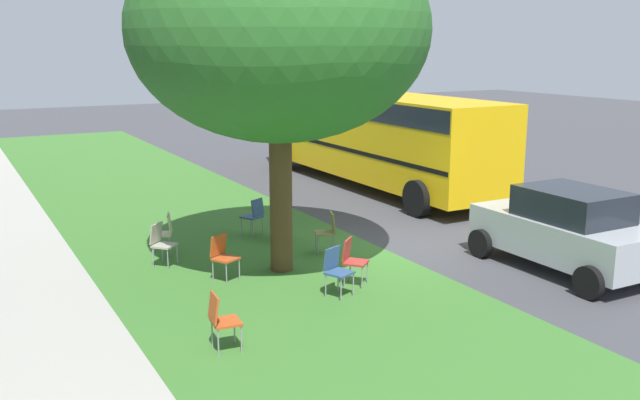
# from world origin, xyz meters

# --- Properties ---
(ground) EXTENTS (80.00, 80.00, 0.00)m
(ground) POSITION_xyz_m (0.00, 0.00, 0.00)
(ground) COLOR #424247
(grass_verge) EXTENTS (48.00, 6.00, 0.01)m
(grass_verge) POSITION_xyz_m (0.00, 3.20, 0.00)
(grass_verge) COLOR #3D752D
(grass_verge) RESTS_ON ground
(sidewalk_strip) EXTENTS (48.00, 2.80, 0.01)m
(sidewalk_strip) POSITION_xyz_m (0.00, 7.60, 0.00)
(sidewalk_strip) COLOR #ADA89E
(sidewalk_strip) RESTS_ON ground
(street_tree) EXTENTS (5.59, 5.59, 6.69)m
(street_tree) POSITION_xyz_m (-0.32, 2.77, 4.61)
(street_tree) COLOR brown
(street_tree) RESTS_ON ground
(chair_0) EXTENTS (0.59, 0.59, 0.88)m
(chair_0) POSITION_xyz_m (1.04, 4.79, 0.52)
(chair_0) COLOR #ADA393
(chair_0) RESTS_ON ground
(chair_1) EXTENTS (0.56, 0.56, 0.88)m
(chair_1) POSITION_xyz_m (-0.37, 4.02, 0.52)
(chair_1) COLOR #C64C1E
(chair_1) RESTS_ON ground
(chair_2) EXTENTS (0.55, 0.54, 0.88)m
(chair_2) POSITION_xyz_m (-2.11, 2.56, 0.52)
(chair_2) COLOR #335184
(chair_2) RESTS_ON ground
(chair_3) EXTENTS (0.47, 0.48, 0.88)m
(chair_3) POSITION_xyz_m (1.58, 1.82, 0.52)
(chair_3) COLOR olive
(chair_3) RESTS_ON ground
(chair_4) EXTENTS (0.53, 0.54, 0.88)m
(chair_4) POSITION_xyz_m (1.83, 4.48, 0.52)
(chair_4) COLOR beige
(chair_4) RESTS_ON ground
(chair_5) EXTENTS (0.54, 0.54, 0.88)m
(chair_5) POSITION_xyz_m (0.27, 1.40, 0.52)
(chair_5) COLOR olive
(chair_5) RESTS_ON ground
(chair_6) EXTENTS (0.59, 0.59, 0.88)m
(chair_6) POSITION_xyz_m (-1.74, 2.01, 0.52)
(chair_6) COLOR #B7332D
(chair_6) RESTS_ON ground
(chair_7) EXTENTS (0.46, 0.46, 0.88)m
(chair_7) POSITION_xyz_m (-3.30, 5.17, 0.52)
(chair_7) COLOR #C64C1E
(chair_7) RESTS_ON ground
(chair_8) EXTENTS (0.57, 0.56, 0.88)m
(chair_8) POSITION_xyz_m (2.29, 2.23, 0.52)
(chair_8) COLOR #335184
(chair_8) RESTS_ON ground
(parked_car) EXTENTS (3.70, 1.92, 1.65)m
(parked_car) POSITION_xyz_m (-3.01, -2.11, 0.84)
(parked_car) COLOR #ADB2B7
(parked_car) RESTS_ON ground
(school_bus) EXTENTS (10.40, 2.80, 2.88)m
(school_bus) POSITION_xyz_m (5.95, -3.46, 1.76)
(school_bus) COLOR yellow
(school_bus) RESTS_ON ground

